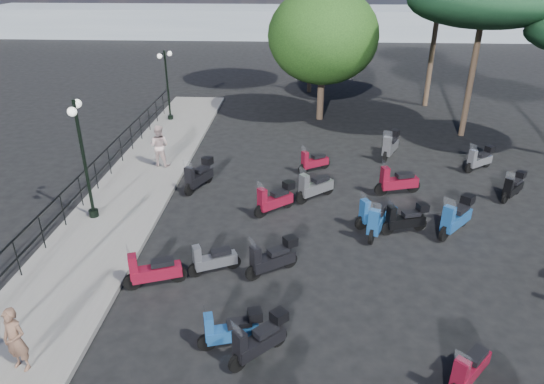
# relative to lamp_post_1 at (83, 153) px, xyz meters

# --- Properties ---
(ground) EXTENTS (120.00, 120.00, 0.00)m
(ground) POSITION_rel_lamp_post_1_xyz_m (7.12, -2.75, -2.40)
(ground) COLOR black
(ground) RESTS_ON ground
(sidewalk) EXTENTS (3.00, 30.00, 0.15)m
(sidewalk) POSITION_rel_lamp_post_1_xyz_m (0.62, 0.25, -2.33)
(sidewalk) COLOR slate
(sidewalk) RESTS_ON ground
(railing) EXTENTS (0.04, 26.04, 1.10)m
(railing) POSITION_rel_lamp_post_1_xyz_m (-0.68, 0.05, -1.51)
(railing) COLOR black
(railing) RESTS_ON sidewalk
(lamp_post_1) EXTENTS (0.50, 1.14, 3.95)m
(lamp_post_1) POSITION_rel_lamp_post_1_xyz_m (0.00, 0.00, 0.00)
(lamp_post_1) COLOR black
(lamp_post_1) RESTS_ON sidewalk
(lamp_post_2) EXTENTS (0.56, 0.99, 3.56)m
(lamp_post_2) POSITION_rel_lamp_post_1_xyz_m (-0.09, 10.74, -0.22)
(lamp_post_2) COLOR black
(lamp_post_2) RESTS_ON sidewalk
(woman) EXTENTS (0.62, 0.49, 1.49)m
(woman) POSITION_rel_lamp_post_1_xyz_m (1.06, -6.54, -1.51)
(woman) COLOR brown
(woman) RESTS_ON sidewalk
(pedestrian_far) EXTENTS (0.94, 0.79, 1.71)m
(pedestrian_far) POSITION_rel_lamp_post_1_xyz_m (1.08, 4.46, -1.40)
(pedestrian_far) COLOR #C3A6A4
(pedestrian_far) RESTS_ON sidewalk
(scooter_1) EXTENTS (1.25, 1.21, 1.26)m
(scooter_1) POSITION_rel_lamp_post_1_xyz_m (5.98, -5.83, -1.93)
(scooter_1) COLOR black
(scooter_1) RESTS_ON ground
(scooter_2) EXTENTS (1.61, 0.79, 1.33)m
(scooter_2) POSITION_rel_lamp_post_1_xyz_m (2.98, -3.43, -1.94)
(scooter_2) COLOR black
(scooter_2) RESTS_ON ground
(scooter_3) EXTENTS (1.36, 1.21, 1.33)m
(scooter_3) POSITION_rel_lamp_post_1_xyz_m (5.97, 0.88, -1.90)
(scooter_3) COLOR black
(scooter_3) RESTS_ON ground
(scooter_4) EXTENTS (0.92, 1.64, 1.39)m
(scooter_4) POSITION_rel_lamp_post_1_xyz_m (3.03, 2.62, -1.88)
(scooter_4) COLOR black
(scooter_4) RESTS_ON ground
(scooter_6) EXTENTS (1.48, 0.64, 1.20)m
(scooter_6) POSITION_rel_lamp_post_1_xyz_m (5.33, -5.52, -1.95)
(scooter_6) COLOR black
(scooter_6) RESTS_ON ground
(scooter_7) EXTENTS (1.43, 1.05, 1.29)m
(scooter_7) POSITION_rel_lamp_post_1_xyz_m (6.08, -2.68, -1.92)
(scooter_7) COLOR black
(scooter_7) RESTS_ON ground
(scooter_8) EXTENTS (1.41, 0.78, 1.20)m
(scooter_8) POSITION_rel_lamp_post_1_xyz_m (4.45, -2.74, -1.99)
(scooter_8) COLOR black
(scooter_8) RESTS_ON ground
(scooter_9) EXTENTS (1.41, 1.21, 1.40)m
(scooter_9) POSITION_rel_lamp_post_1_xyz_m (7.34, 1.96, -1.92)
(scooter_9) COLOR black
(scooter_9) RESTS_ON ground
(scooter_10) EXTENTS (1.30, 0.91, 1.19)m
(scooter_10) POSITION_rel_lamp_post_1_xyz_m (7.36, 4.52, -1.99)
(scooter_10) COLOR black
(scooter_10) RESTS_ON ground
(scooter_13) EXTENTS (1.49, 0.93, 1.31)m
(scooter_13) POSITION_rel_lamp_post_1_xyz_m (9.28, 0.16, -1.95)
(scooter_13) COLOR black
(scooter_13) RESTS_ON ground
(scooter_14) EXTENTS (1.53, 0.72, 1.26)m
(scooter_14) POSITION_rel_lamp_post_1_xyz_m (10.14, -0.23, -1.93)
(scooter_14) COLOR black
(scooter_14) RESTS_ON ground
(scooter_15) EXTENTS (0.96, 1.65, 1.41)m
(scooter_15) POSITION_rel_lamp_post_1_xyz_m (10.72, 6.26, -1.87)
(scooter_15) COLOR black
(scooter_15) RESTS_ON ground
(scooter_18) EXTENTS (1.11, 1.19, 1.22)m
(scooter_18) POSITION_rel_lamp_post_1_xyz_m (10.26, -6.36, -1.98)
(scooter_18) COLOR black
(scooter_18) RESTS_ON ground
(scooter_19) EXTENTS (1.36, 1.48, 1.46)m
(scooter_19) POSITION_rel_lamp_post_1_xyz_m (11.72, -0.16, -1.85)
(scooter_19) COLOR black
(scooter_19) RESTS_ON ground
(scooter_20) EXTENTS (0.86, 1.69, 1.41)m
(scooter_20) POSITION_rel_lamp_post_1_xyz_m (9.23, -0.40, -1.91)
(scooter_20) COLOR black
(scooter_20) RESTS_ON ground
(scooter_21) EXTENTS (1.75, 0.75, 1.42)m
(scooter_21) POSITION_rel_lamp_post_1_xyz_m (10.37, 2.56, -1.91)
(scooter_21) COLOR black
(scooter_21) RESTS_ON ground
(scooter_26) EXTENTS (1.13, 1.20, 1.20)m
(scooter_26) POSITION_rel_lamp_post_1_xyz_m (14.48, 2.43, -1.95)
(scooter_26) COLOR black
(scooter_26) RESTS_ON ground
(scooter_27) EXTENTS (1.34, 1.02, 1.23)m
(scooter_27) POSITION_rel_lamp_post_1_xyz_m (14.14, 5.05, -1.94)
(scooter_27) COLOR black
(scooter_27) RESTS_ON ground
(broadleaf_tree) EXTENTS (5.62, 5.62, 6.71)m
(broadleaf_tree) POSITION_rel_lamp_post_1_xyz_m (7.85, 11.71, 1.91)
(broadleaf_tree) COLOR #38281E
(broadleaf_tree) RESTS_ON ground
(pine_1) EXTENTS (6.75, 6.75, 7.39)m
(pine_1) POSITION_rel_lamp_post_1_xyz_m (14.73, 9.41, 3.79)
(pine_1) COLOR #38281E
(pine_1) RESTS_ON ground
(distant_hills) EXTENTS (70.00, 8.00, 3.00)m
(distant_hills) POSITION_rel_lamp_post_1_xyz_m (7.12, 42.25, -0.90)
(distant_hills) COLOR gray
(distant_hills) RESTS_ON ground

